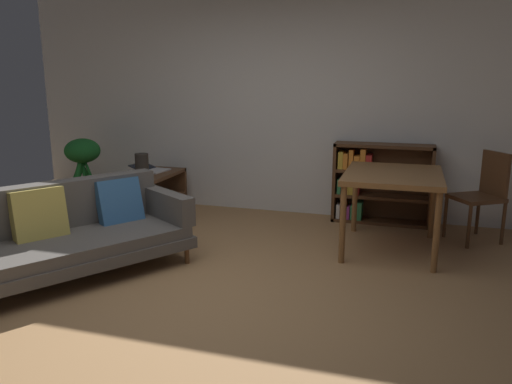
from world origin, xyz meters
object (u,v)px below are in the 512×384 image
fabric_couch (68,232)px  media_console (152,197)px  open_laptop (151,169)px  bookshelf (375,183)px  dining_chair_near (483,192)px  potted_floor_plant (83,167)px  dining_table (393,181)px  desk_speaker (142,166)px

fabric_couch → media_console: bearing=95.7°
media_console → open_laptop: open_laptop is taller
media_console → bookshelf: 2.65m
fabric_couch → dining_chair_near: dining_chair_near is taller
potted_floor_plant → open_laptop: bearing=10.2°
open_laptop → dining_table: bearing=-11.0°
desk_speaker → bookshelf: 2.67m
open_laptop → dining_table: size_ratio=0.41×
bookshelf → dining_table: bearing=-76.8°
bookshelf → fabric_couch: bearing=-135.1°
desk_speaker → dining_table: 2.74m
fabric_couch → dining_chair_near: bearing=29.8°
desk_speaker → dining_chair_near: dining_chair_near is taller
open_laptop → media_console: bearing=-63.0°
fabric_couch → dining_table: size_ratio=1.90×
fabric_couch → potted_floor_plant: 2.17m
dining_chair_near → media_console: bearing=-176.6°
dining_table → bookshelf: size_ratio=1.00×
fabric_couch → bookshelf: (2.39, 2.38, 0.09)m
desk_speaker → dining_table: (2.74, -0.07, 0.01)m
media_console → dining_chair_near: bearing=3.4°
desk_speaker → dining_chair_near: (3.62, 0.50, -0.16)m
potted_floor_plant → media_console: bearing=-3.4°
open_laptop → bookshelf: bearing=8.2°
desk_speaker → bookshelf: (2.52, 0.88, -0.21)m
fabric_couch → bookshelf: bearing=44.9°
desk_speaker → dining_chair_near: 3.65m
fabric_couch → open_laptop: bearing=98.2°
fabric_couch → dining_table: 2.99m
fabric_couch → bookshelf: size_ratio=1.90×
dining_chair_near → bookshelf: bearing=160.8°
desk_speaker → open_laptop: bearing=108.0°
open_laptop → bookshelf: 2.71m
fabric_couch → media_console: (-0.18, 1.78, -0.12)m
media_console → desk_speaker: size_ratio=3.65×
fabric_couch → bookshelf: bookshelf is taller
dining_chair_near → bookshelf: 1.17m
desk_speaker → bookshelf: bearing=19.2°
potted_floor_plant → dining_table: potted_floor_plant is taller
media_console → potted_floor_plant: 1.02m
fabric_couch → desk_speaker: (-0.13, 1.50, 0.30)m
open_laptop → dining_chair_near: size_ratio=0.49×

